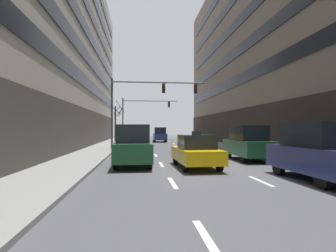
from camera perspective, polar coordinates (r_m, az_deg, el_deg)
ground_plane at (r=13.06m, az=6.34°, el=-8.79°), size 120.00×120.00×0.00m
sidewalk_left at (r=13.22m, az=-21.27°, el=-8.35°), size 2.92×80.00×0.14m
sidewalk_right at (r=15.58m, az=29.44°, el=-7.12°), size 2.92×80.00×0.14m
lane_stripe_l1_s2 at (r=5.13m, az=8.13°, el=-22.01°), size 0.16×2.00×0.01m
lane_stripe_l1_s3 at (r=9.88m, az=0.95°, el=-11.47°), size 0.16×2.00×0.01m
lane_stripe_l1_s4 at (r=14.79m, az=-1.37°, el=-7.80°), size 0.16×2.00×0.01m
lane_stripe_l1_s5 at (r=19.75m, az=-2.52°, el=-5.96°), size 0.16×2.00×0.01m
lane_stripe_l1_s6 at (r=24.73m, az=-3.20°, el=-4.86°), size 0.16×2.00×0.01m
lane_stripe_l1_s7 at (r=29.71m, az=-3.65°, el=-4.13°), size 0.16×2.00×0.01m
lane_stripe_l1_s8 at (r=34.70m, az=-3.97°, el=-3.61°), size 0.16×2.00×0.01m
lane_stripe_l1_s9 at (r=39.69m, az=-4.21°, el=-3.22°), size 0.16×2.00×0.01m
lane_stripe_l1_s10 at (r=44.68m, az=-4.40°, el=-2.91°), size 0.16×2.00×0.01m
lane_stripe_l2_s3 at (r=10.72m, az=18.29°, el=-10.58°), size 0.16×2.00×0.01m
lane_stripe_l2_s4 at (r=15.37m, az=10.57°, el=-7.52°), size 0.16×2.00×0.01m
lane_stripe_l2_s5 at (r=20.18m, az=6.53°, el=-5.84°), size 0.16×2.00×0.01m
lane_stripe_l2_s6 at (r=25.07m, az=4.06°, el=-4.80°), size 0.16×2.00×0.01m
lane_stripe_l2_s7 at (r=30.00m, az=2.41°, el=-4.10°), size 0.16×2.00×0.01m
lane_stripe_l2_s8 at (r=34.95m, az=1.23°, el=-3.59°), size 0.16×2.00×0.01m
lane_stripe_l2_s9 at (r=39.91m, az=0.34°, el=-3.20°), size 0.16×2.00×0.01m
lane_stripe_l2_s10 at (r=44.88m, az=-0.35°, el=-2.90°), size 0.16×2.00×0.01m
taxi_driving_0 at (r=31.42m, az=-6.92°, el=-2.00°), size 2.02×4.47×2.31m
car_driving_1 at (r=14.23m, az=-7.13°, el=-3.93°), size 1.84×4.30×2.07m
car_driving_2 at (r=39.14m, az=-1.69°, el=-1.78°), size 1.76×4.21×2.04m
taxi_driving_3 at (r=13.55m, az=5.69°, el=-5.16°), size 1.90×4.28×1.76m
car_parked_1 at (r=11.48m, az=28.29°, el=-4.59°), size 1.91×4.41×2.12m
car_parked_2 at (r=17.32m, az=15.94°, el=-3.34°), size 1.79×4.25×2.05m
traffic_signal_0 at (r=25.31m, az=-4.66°, el=5.81°), size 8.45×0.35×6.22m
traffic_signal_1 at (r=41.89m, az=-5.82°, el=3.06°), size 8.15×0.35×6.27m
street_tree_0 at (r=37.95m, az=-10.57°, el=0.86°), size 1.50×2.08×5.44m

